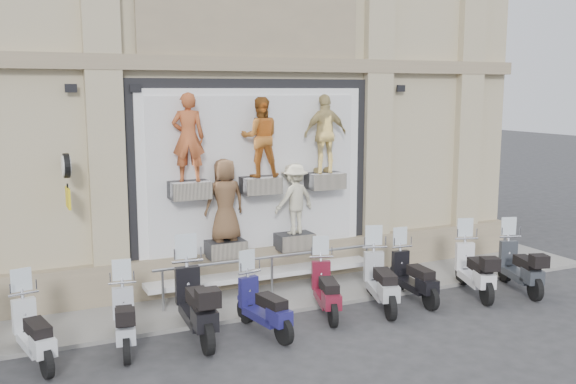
% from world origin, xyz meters
% --- Properties ---
extents(ground, '(90.00, 90.00, 0.00)m').
position_xyz_m(ground, '(0.00, 0.00, 0.00)').
color(ground, '#2E2E30').
rests_on(ground, ground).
extents(sidewalk, '(16.00, 2.20, 0.08)m').
position_xyz_m(sidewalk, '(0.00, 2.10, 0.04)').
color(sidewalk, gray).
rests_on(sidewalk, ground).
extents(building, '(14.00, 8.60, 12.00)m').
position_xyz_m(building, '(0.00, 7.00, 6.00)').
color(building, tan).
rests_on(building, ground).
extents(shop_vitrine, '(5.60, 0.83, 4.30)m').
position_xyz_m(shop_vitrine, '(0.05, 2.75, 2.42)').
color(shop_vitrine, black).
rests_on(shop_vitrine, ground).
extents(guard_rail, '(5.06, 0.10, 0.93)m').
position_xyz_m(guard_rail, '(0.00, 2.00, 0.47)').
color(guard_rail, '#9EA0A5').
rests_on(guard_rail, ground).
extents(clock_sign_bracket, '(0.10, 0.80, 1.02)m').
position_xyz_m(clock_sign_bracket, '(-3.90, 2.47, 2.80)').
color(clock_sign_bracket, black).
rests_on(clock_sign_bracket, ground).
extents(scooter_b, '(0.85, 1.84, 1.44)m').
position_xyz_m(scooter_b, '(-4.71, 0.66, 0.72)').
color(scooter_b, silver).
rests_on(scooter_b, ground).
extents(scooter_c, '(0.77, 1.79, 1.41)m').
position_xyz_m(scooter_c, '(-3.30, 0.65, 0.70)').
color(scooter_c, '#A5A9B2').
rests_on(scooter_c, ground).
extents(scooter_d, '(0.75, 2.16, 1.73)m').
position_xyz_m(scooter_d, '(-2.06, 0.61, 0.86)').
color(scooter_d, black).
rests_on(scooter_d, ground).
extents(scooter_e, '(0.79, 1.80, 1.42)m').
position_xyz_m(scooter_e, '(-0.90, 0.30, 0.71)').
color(scooter_e, '#191753').
rests_on(scooter_e, ground).
extents(scooter_f, '(1.01, 1.84, 1.44)m').
position_xyz_m(scooter_f, '(0.56, 0.66, 0.72)').
color(scooter_f, maroon).
rests_on(scooter_f, ground).
extents(scooter_g, '(1.12, 2.00, 1.56)m').
position_xyz_m(scooter_g, '(1.74, 0.55, 0.78)').
color(scooter_g, '#9D9FA3').
rests_on(scooter_g, ground).
extents(scooter_h, '(0.64, 1.80, 1.44)m').
position_xyz_m(scooter_h, '(2.60, 0.66, 0.72)').
color(scooter_h, black).
rests_on(scooter_h, ground).
extents(scooter_i, '(1.15, 1.97, 1.54)m').
position_xyz_m(scooter_i, '(4.00, 0.42, 0.77)').
color(scooter_i, silver).
rests_on(scooter_i, ground).
extents(scooter_j, '(1.07, 1.93, 1.51)m').
position_xyz_m(scooter_j, '(5.08, 0.22, 0.75)').
color(scooter_j, '#2A2D33').
rests_on(scooter_j, ground).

